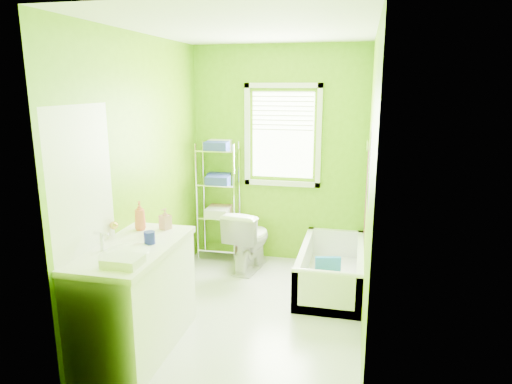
% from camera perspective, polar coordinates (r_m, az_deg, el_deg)
% --- Properties ---
extents(ground, '(2.90, 2.90, 0.00)m').
position_cam_1_polar(ground, '(4.57, -0.70, -14.60)').
color(ground, silver).
rests_on(ground, ground).
extents(room_envelope, '(2.14, 2.94, 2.62)m').
position_cam_1_polar(room_envelope, '(4.08, -0.76, 4.96)').
color(room_envelope, '#65A207').
rests_on(room_envelope, ground).
extents(window, '(0.92, 0.05, 1.22)m').
position_cam_1_polar(window, '(5.45, 3.35, 7.74)').
color(window, white).
rests_on(window, ground).
extents(door, '(0.09, 0.80, 2.00)m').
position_cam_1_polar(door, '(3.72, -20.35, -5.37)').
color(door, white).
rests_on(door, ground).
extents(right_wall_decor, '(0.04, 1.48, 1.17)m').
position_cam_1_polar(right_wall_decor, '(3.99, 13.77, 1.07)').
color(right_wall_decor, '#3C0713').
rests_on(right_wall_decor, ground).
extents(bathtub, '(0.66, 1.42, 0.46)m').
position_cam_1_polar(bathtub, '(5.05, 9.33, -10.12)').
color(bathtub, white).
rests_on(bathtub, ground).
extents(toilet, '(0.51, 0.77, 0.73)m').
position_cam_1_polar(toilet, '(5.39, -0.93, -5.90)').
color(toilet, white).
rests_on(toilet, ground).
extents(vanity, '(0.61, 1.19, 1.15)m').
position_cam_1_polar(vanity, '(3.92, -14.83, -12.33)').
color(vanity, white).
rests_on(vanity, ground).
extents(wire_shelf_unit, '(0.50, 0.40, 1.49)m').
position_cam_1_polar(wire_shelf_unit, '(5.60, -4.57, 0.45)').
color(wire_shelf_unit, silver).
rests_on(wire_shelf_unit, ground).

